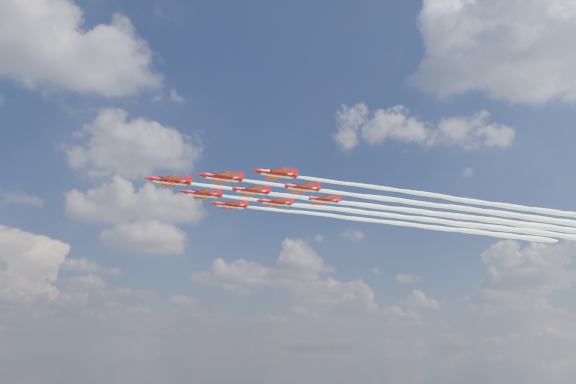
# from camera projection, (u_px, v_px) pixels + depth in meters

# --- Properties ---
(jet_lead) EXTENTS (123.40, 9.03, 2.64)m
(jet_lead) POSITION_uv_depth(u_px,v_px,m) (390.00, 208.00, 146.75)
(jet_lead) COLOR #B90A15
(jet_row2_port) EXTENTS (123.40, 9.03, 2.64)m
(jet_row2_port) POSITION_uv_depth(u_px,v_px,m) (438.00, 206.00, 144.19)
(jet_row2_port) COLOR #B90A15
(jet_row2_starb) EXTENTS (123.40, 9.03, 2.64)m
(jet_row2_starb) POSITION_uv_depth(u_px,v_px,m) (403.00, 217.00, 157.08)
(jet_row2_starb) COLOR #B90A15
(jet_row3_port) EXTENTS (123.40, 9.03, 2.64)m
(jet_row3_port) POSITION_uv_depth(u_px,v_px,m) (487.00, 203.00, 141.64)
(jet_row3_port) COLOR #B90A15
(jet_row3_centre) EXTENTS (123.40, 9.03, 2.64)m
(jet_row3_centre) POSITION_uv_depth(u_px,v_px,m) (448.00, 215.00, 154.52)
(jet_row3_centre) COLOR #B90A15
(jet_row3_starb) EXTENTS (123.40, 9.03, 2.64)m
(jet_row3_starb) POSITION_uv_depth(u_px,v_px,m) (415.00, 225.00, 167.41)
(jet_row3_starb) COLOR #B90A15
(jet_row4_port) EXTENTS (123.40, 9.03, 2.64)m
(jet_row4_port) POSITION_uv_depth(u_px,v_px,m) (494.00, 213.00, 151.97)
(jet_row4_port) COLOR #B90A15
(jet_row4_starb) EXTENTS (123.40, 9.03, 2.64)m
(jet_row4_starb) POSITION_uv_depth(u_px,v_px,m) (457.00, 223.00, 164.86)
(jet_row4_starb) COLOR #B90A15
(jet_tail) EXTENTS (123.40, 9.03, 2.64)m
(jet_tail) POSITION_uv_depth(u_px,v_px,m) (500.00, 221.00, 162.30)
(jet_tail) COLOR #B90A15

